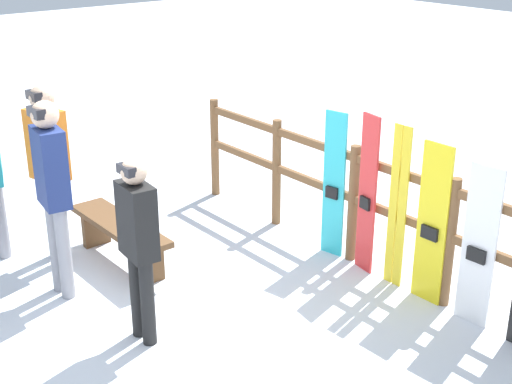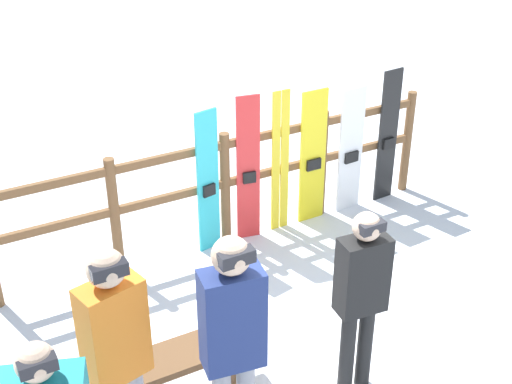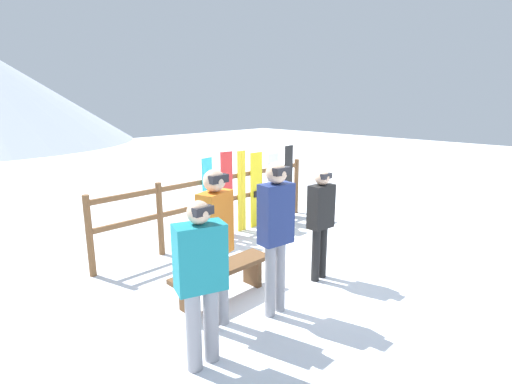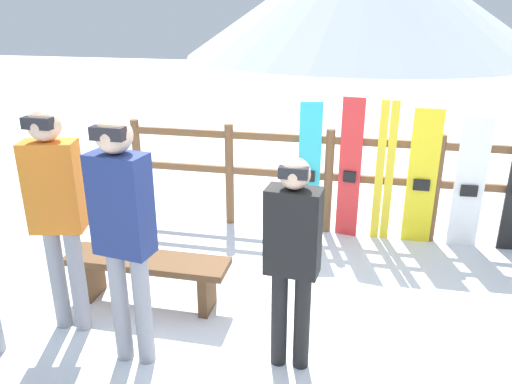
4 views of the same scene
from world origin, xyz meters
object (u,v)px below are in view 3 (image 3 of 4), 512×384
Objects in this scene: snowboard_black_stripe at (288,182)px; snowboard_cyan at (208,201)px; ski_pair_yellow at (242,192)px; snowboard_yellow at (256,190)px; snowboard_white at (273,188)px; person_navy at (276,226)px; person_orange at (216,236)px; snowboard_red at (227,195)px; person_teal at (201,274)px; person_black at (321,216)px; bench at (222,274)px.

snowboard_cyan is at bearing -180.00° from snowboard_black_stripe.
snowboard_yellow is at bearing -0.50° from ski_pair_yellow.
person_navy is at bearing -136.96° from snowboard_white.
ski_pair_yellow is at bearing 179.77° from snowboard_white.
person_orange is 4.05m from snowboard_white.
person_navy is 3.35m from snowboard_yellow.
snowboard_cyan is (1.66, 2.24, -0.32)m from person_orange.
snowboard_red is 0.37m from ski_pair_yellow.
snowboard_cyan reaches higher than snowboard_white.
snowboard_yellow is at bearing -0.00° from snowboard_cyan.
person_teal is at bearing -129.40° from snowboard_cyan.
person_black is 3.09m from snowboard_black_stripe.
bench is 2.72m from ski_pair_yellow.
person_navy is (0.67, -0.26, 0.02)m from person_orange.
snowboard_white is 0.50m from snowboard_black_stripe.
person_black reaches higher than snowboard_cyan.
snowboard_yellow is 1.04× the size of snowboard_white.
person_black is at bearing -86.46° from snowboard_cyan.
snowboard_cyan is at bearing 93.54° from person_black.
snowboard_white is (1.55, 2.32, -0.22)m from person_black.
snowboard_black_stripe is (0.98, 0.00, 0.03)m from snowboard_yellow.
person_black is at bearing -123.78° from snowboard_white.
bench is 0.79× the size of person_orange.
snowboard_yellow is at bearing 65.28° from person_black.
person_teal is 1.09× the size of snowboard_cyan.
person_teal reaches higher than ski_pair_yellow.
snowboard_white is (3.35, 2.24, -0.36)m from person_orange.
snowboard_cyan is at bearing 56.22° from bench.
ski_pair_yellow reaches higher than snowboard_yellow.
person_teal reaches higher than snowboard_cyan.
person_black reaches higher than bench.
person_navy reaches higher than person_teal.
person_orange is at bearing -126.52° from snowboard_cyan.
person_navy is at bearing -170.78° from person_black.
person_black reaches higher than snowboard_white.
person_black is at bearing 8.16° from person_teal.
person_orange is 3.35m from ski_pair_yellow.
snowboard_cyan is 1.06× the size of snowboard_white.
snowboard_yellow is 0.98m from snowboard_black_stripe.
snowboard_yellow is at bearing 179.99° from snowboard_white.
bench is 0.94× the size of snowboard_cyan.
person_orange is 3.65m from snowboard_yellow.
snowboard_white is (1.25, -0.00, -0.07)m from snowboard_red.
person_black is at bearing -22.07° from bench.
person_orange is 0.72m from person_navy.
snowboard_black_stripe reaches higher than snowboard_cyan.
snowboard_red is (2.10, 2.24, -0.29)m from person_orange.
snowboard_yellow is at bearing 37.97° from person_orange.
ski_pair_yellow reaches higher than snowboard_black_stripe.
snowboard_yellow is 0.48m from snowboard_white.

